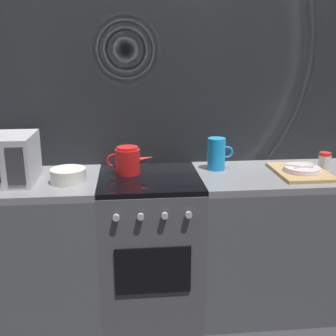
{
  "coord_description": "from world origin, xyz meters",
  "views": [
    {
      "loc": [
        -0.12,
        -2.32,
        1.62
      ],
      "look_at": [
        0.11,
        0.0,
        0.95
      ],
      "focal_mm": 43.94,
      "sensor_mm": 36.0,
      "label": 1
    }
  ],
  "objects_px": {
    "pitcher": "(217,154)",
    "spice_jar": "(325,161)",
    "mixing_bowl": "(68,175)",
    "kettle": "(128,160)",
    "dish_pile": "(301,171)",
    "stove_unit": "(150,246)"
  },
  "relations": [
    {
      "from": "dish_pile",
      "to": "kettle",
      "type": "bearing_deg",
      "value": 173.63
    },
    {
      "from": "dish_pile",
      "to": "spice_jar",
      "type": "distance_m",
      "value": 0.22
    },
    {
      "from": "mixing_bowl",
      "to": "pitcher",
      "type": "relative_size",
      "value": 1.0
    },
    {
      "from": "pitcher",
      "to": "spice_jar",
      "type": "distance_m",
      "value": 0.69
    },
    {
      "from": "pitcher",
      "to": "spice_jar",
      "type": "relative_size",
      "value": 1.9
    },
    {
      "from": "mixing_bowl",
      "to": "spice_jar",
      "type": "bearing_deg",
      "value": 4.51
    },
    {
      "from": "spice_jar",
      "to": "mixing_bowl",
      "type": "bearing_deg",
      "value": -175.49
    },
    {
      "from": "stove_unit",
      "to": "kettle",
      "type": "bearing_deg",
      "value": 146.49
    },
    {
      "from": "mixing_bowl",
      "to": "spice_jar",
      "type": "relative_size",
      "value": 1.9
    },
    {
      "from": "mixing_bowl",
      "to": "dish_pile",
      "type": "xyz_separation_m",
      "value": [
        1.38,
        0.03,
        -0.02
      ]
    },
    {
      "from": "kettle",
      "to": "spice_jar",
      "type": "relative_size",
      "value": 2.71
    },
    {
      "from": "pitcher",
      "to": "dish_pile",
      "type": "relative_size",
      "value": 0.5
    },
    {
      "from": "pitcher",
      "to": "spice_jar",
      "type": "bearing_deg",
      "value": -4.32
    },
    {
      "from": "mixing_bowl",
      "to": "kettle",
      "type": "bearing_deg",
      "value": 22.86
    },
    {
      "from": "stove_unit",
      "to": "kettle",
      "type": "relative_size",
      "value": 3.16
    },
    {
      "from": "stove_unit",
      "to": "mixing_bowl",
      "type": "relative_size",
      "value": 4.5
    },
    {
      "from": "mixing_bowl",
      "to": "spice_jar",
      "type": "xyz_separation_m",
      "value": [
        1.57,
        0.12,
        0.01
      ]
    },
    {
      "from": "pitcher",
      "to": "stove_unit",
      "type": "bearing_deg",
      "value": -164.99
    },
    {
      "from": "dish_pile",
      "to": "spice_jar",
      "type": "relative_size",
      "value": 3.81
    },
    {
      "from": "kettle",
      "to": "spice_jar",
      "type": "bearing_deg",
      "value": -0.86
    },
    {
      "from": "stove_unit",
      "to": "mixing_bowl",
      "type": "height_order",
      "value": "mixing_bowl"
    },
    {
      "from": "pitcher",
      "to": "mixing_bowl",
      "type": "bearing_deg",
      "value": -168.84
    }
  ]
}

